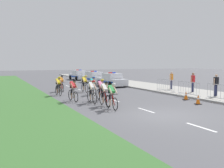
# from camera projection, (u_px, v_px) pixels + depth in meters

# --- Properties ---
(ground_plane) EXTENTS (160.00, 160.00, 0.00)m
(ground_plane) POSITION_uv_depth(u_px,v_px,m) (162.00, 115.00, 12.25)
(ground_plane) COLOR #56565B
(sidewalk_slab) EXTENTS (4.85, 60.00, 0.12)m
(sidewalk_slab) POSITION_uv_depth(u_px,v_px,m) (142.00, 85.00, 28.24)
(sidewalk_slab) COLOR #A3A099
(sidewalk_slab) RESTS_ON ground
(kerb_edge) EXTENTS (0.16, 60.00, 0.13)m
(kerb_edge) POSITION_uv_depth(u_px,v_px,m) (124.00, 86.00, 27.21)
(kerb_edge) COLOR #9E9E99
(kerb_edge) RESTS_ON ground
(grass_verge) EXTENTS (7.00, 60.00, 0.01)m
(grass_verge) POSITION_uv_depth(u_px,v_px,m) (1.00, 92.00, 21.68)
(grass_verge) COLOR #3D7033
(grass_verge) RESTS_ON ground
(lane_markings_centre) EXTENTS (0.14, 25.60, 0.01)m
(lane_markings_centre) POSITION_uv_depth(u_px,v_px,m) (93.00, 94.00, 20.69)
(lane_markings_centre) COLOR white
(lane_markings_centre) RESTS_ON ground
(cyclist_lead) EXTENTS (0.43, 1.72, 1.56)m
(cyclist_lead) POSITION_uv_depth(u_px,v_px,m) (112.00, 95.00, 13.86)
(cyclist_lead) COLOR black
(cyclist_lead) RESTS_ON ground
(cyclist_second) EXTENTS (0.42, 1.72, 1.56)m
(cyclist_second) POSITION_uv_depth(u_px,v_px,m) (105.00, 93.00, 14.89)
(cyclist_second) COLOR black
(cyclist_second) RESTS_ON ground
(cyclist_third) EXTENTS (0.42, 1.72, 1.56)m
(cyclist_third) POSITION_uv_depth(u_px,v_px,m) (92.00, 91.00, 16.07)
(cyclist_third) COLOR black
(cyclist_third) RESTS_ON ground
(cyclist_fourth) EXTENTS (0.43, 1.72, 1.56)m
(cyclist_fourth) POSITION_uv_depth(u_px,v_px,m) (101.00, 89.00, 17.13)
(cyclist_fourth) COLOR black
(cyclist_fourth) RESTS_ON ground
(cyclist_fifth) EXTENTS (0.44, 1.72, 1.56)m
(cyclist_fifth) POSITION_uv_depth(u_px,v_px,m) (73.00, 90.00, 16.72)
(cyclist_fifth) COLOR black
(cyclist_fifth) RESTS_ON ground
(cyclist_sixth) EXTENTS (0.44, 1.72, 1.56)m
(cyclist_sixth) POSITION_uv_depth(u_px,v_px,m) (93.00, 85.00, 20.05)
(cyclist_sixth) COLOR black
(cyclist_sixth) RESTS_ON ground
(cyclist_seventh) EXTENTS (0.43, 1.72, 1.56)m
(cyclist_seventh) POSITION_uv_depth(u_px,v_px,m) (58.00, 86.00, 19.77)
(cyclist_seventh) COLOR black
(cyclist_seventh) RESTS_ON ground
(cyclist_eighth) EXTENTS (0.42, 1.72, 1.56)m
(cyclist_eighth) POSITION_uv_depth(u_px,v_px,m) (85.00, 83.00, 21.99)
(cyclist_eighth) COLOR black
(cyclist_eighth) RESTS_ON ground
(cyclist_ninth) EXTENTS (0.42, 1.72, 1.56)m
(cyclist_ninth) POSITION_uv_depth(u_px,v_px,m) (61.00, 83.00, 22.36)
(cyclist_ninth) COLOR black
(cyclist_ninth) RESTS_ON ground
(police_car_nearest) EXTENTS (2.17, 4.48, 1.59)m
(police_car_nearest) POSITION_uv_depth(u_px,v_px,m) (112.00, 80.00, 27.50)
(police_car_nearest) COLOR silver
(police_car_nearest) RESTS_ON ground
(police_car_second) EXTENTS (2.26, 4.53, 1.59)m
(police_car_second) POSITION_uv_depth(u_px,v_px,m) (94.00, 78.00, 32.46)
(police_car_second) COLOR silver
(police_car_second) RESTS_ON ground
(police_car_third) EXTENTS (2.19, 4.49, 1.59)m
(police_car_third) POSITION_uv_depth(u_px,v_px,m) (79.00, 75.00, 38.12)
(police_car_third) COLOR silver
(police_car_third) RESTS_ON ground
(crowd_barrier_front) EXTENTS (0.54, 2.32, 1.07)m
(crowd_barrier_front) POSITION_uv_depth(u_px,v_px,m) (221.00, 92.00, 16.37)
(crowd_barrier_front) COLOR #B7BABF
(crowd_barrier_front) RESTS_ON sidewalk_slab
(crowd_barrier_middle) EXTENTS (0.57, 2.32, 1.07)m
(crowd_barrier_middle) POSITION_uv_depth(u_px,v_px,m) (188.00, 89.00, 18.75)
(crowd_barrier_middle) COLOR #B7BABF
(crowd_barrier_middle) RESTS_ON sidewalk_slab
(crowd_barrier_rear) EXTENTS (0.54, 2.32, 1.07)m
(crowd_barrier_rear) POSITION_uv_depth(u_px,v_px,m) (165.00, 85.00, 21.53)
(crowd_barrier_rear) COLOR #B7BABF
(crowd_barrier_rear) RESTS_ON sidewalk_slab
(traffic_cone_near) EXTENTS (0.36, 0.36, 0.64)m
(traffic_cone_near) POSITION_uv_depth(u_px,v_px,m) (186.00, 96.00, 17.33)
(traffic_cone_near) COLOR black
(traffic_cone_near) RESTS_ON ground
(traffic_cone_mid) EXTENTS (0.36, 0.36, 0.64)m
(traffic_cone_mid) POSITION_uv_depth(u_px,v_px,m) (198.00, 99.00, 15.47)
(traffic_cone_mid) COLOR black
(traffic_cone_mid) RESTS_ON ground
(spectator_closest) EXTENTS (0.48, 0.38, 1.68)m
(spectator_closest) POSITION_uv_depth(u_px,v_px,m) (172.00, 79.00, 23.30)
(spectator_closest) COLOR #23284C
(spectator_closest) RESTS_ON sidewalk_slab
(spectator_middle) EXTENTS (0.52, 0.33, 1.68)m
(spectator_middle) POSITION_uv_depth(u_px,v_px,m) (193.00, 81.00, 21.01)
(spectator_middle) COLOR #23284C
(spectator_middle) RESTS_ON sidewalk_slab
(spectator_back) EXTENTS (0.52, 0.24, 1.68)m
(spectator_back) POSITION_uv_depth(u_px,v_px,m) (216.00, 84.00, 18.37)
(spectator_back) COLOR #23284C
(spectator_back) RESTS_ON sidewalk_slab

